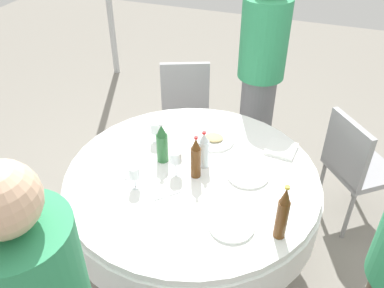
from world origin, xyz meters
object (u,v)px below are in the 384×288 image
(plate_east, at_px, (231,226))
(chair_right, at_px, (185,96))
(wine_glass_south, at_px, (176,158))
(chair_near, at_px, (354,164))
(dining_table, at_px, (192,192))
(bottle_brown_front, at_px, (196,158))
(bottle_clear_far, at_px, (204,150))
(person_far, at_px, (260,78))
(bottle_green_left, at_px, (162,144))
(bottle_brown_south, at_px, (283,214))
(plate_outer, at_px, (248,175))
(wine_glass_right, at_px, (156,128))
(wine_glass_inner, at_px, (134,174))
(plate_mid, at_px, (214,139))

(plate_east, relative_size, chair_right, 0.26)
(wine_glass_south, bearing_deg, chair_near, -143.06)
(dining_table, relative_size, wine_glass_south, 9.73)
(bottle_brown_front, bearing_deg, bottle_clear_far, -96.69)
(person_far, bearing_deg, plate_east, -74.67)
(wine_glass_south, bearing_deg, bottle_green_left, -35.49)
(bottle_brown_south, distance_m, plate_outer, 0.47)
(wine_glass_south, bearing_deg, plate_east, 144.67)
(dining_table, bearing_deg, plate_outer, -164.38)
(bottle_brown_south, relative_size, chair_near, 0.36)
(wine_glass_right, bearing_deg, wine_glass_inner, 99.18)
(bottle_clear_far, xyz_separation_m, chair_right, (0.54, -1.11, -0.33))
(wine_glass_south, height_order, plate_mid, wine_glass_south)
(wine_glass_inner, relative_size, person_far, 0.08)
(person_far, bearing_deg, bottle_green_left, -101.51)
(wine_glass_inner, xyz_separation_m, chair_near, (-1.16, -0.93, -0.31))
(wine_glass_right, bearing_deg, person_far, -120.07)
(bottle_brown_front, height_order, chair_right, bottle_brown_front)
(dining_table, bearing_deg, plate_mid, -93.52)
(wine_glass_right, bearing_deg, bottle_green_left, 124.76)
(chair_right, bearing_deg, bottle_clear_far, -86.72)
(wine_glass_inner, bearing_deg, chair_right, -79.94)
(bottle_clear_far, height_order, plate_east, bottle_clear_far)
(chair_right, bearing_deg, wine_glass_right, -102.29)
(bottle_brown_south, relative_size, wine_glass_right, 2.32)
(bottle_brown_front, distance_m, bottle_brown_south, 0.60)
(bottle_brown_south, height_order, wine_glass_inner, bottle_brown_south)
(wine_glass_right, xyz_separation_m, person_far, (-0.48, -0.82, 0.04))
(person_far, bearing_deg, wine_glass_south, -94.20)
(chair_near, bearing_deg, dining_table, -90.00)
(wine_glass_inner, bearing_deg, bottle_green_left, -100.21)
(dining_table, relative_size, bottle_green_left, 5.66)
(plate_mid, bearing_deg, wine_glass_right, 19.44)
(bottle_green_left, bearing_deg, plate_mid, -127.72)
(bottle_clear_far, height_order, plate_mid, bottle_clear_far)
(bottle_green_left, relative_size, wine_glass_inner, 1.96)
(bottle_brown_south, height_order, chair_near, bottle_brown_south)
(bottle_green_left, bearing_deg, wine_glass_right, -55.24)
(bottle_green_left, distance_m, chair_near, 1.34)
(bottle_green_left, bearing_deg, wine_glass_inner, 79.79)
(bottle_brown_south, bearing_deg, person_far, -73.53)
(wine_glass_south, xyz_separation_m, wine_glass_right, (0.24, -0.26, -0.01))
(bottle_brown_front, height_order, plate_outer, bottle_brown_front)
(wine_glass_south, distance_m, person_far, 1.11)
(plate_east, bearing_deg, bottle_brown_south, -173.41)
(bottle_clear_far, xyz_separation_m, plate_east, (-0.28, 0.41, -0.10))
(wine_glass_inner, distance_m, plate_east, 0.59)
(person_far, bearing_deg, plate_mid, -92.34)
(wine_glass_right, bearing_deg, plate_east, 139.83)
(bottle_clear_far, xyz_separation_m, wine_glass_inner, (0.29, 0.30, -0.02))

